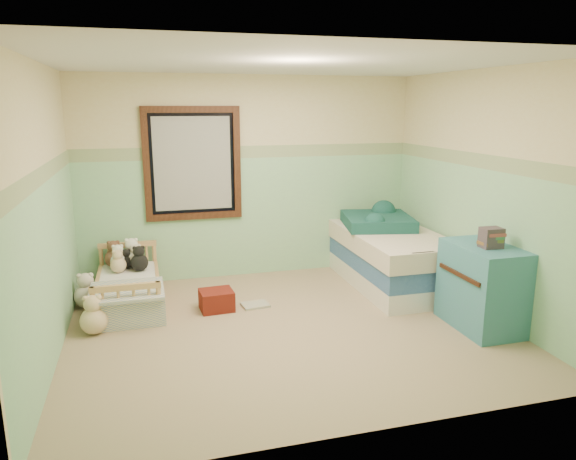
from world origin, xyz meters
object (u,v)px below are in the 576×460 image
object	(u,v)px
red_pillow	(217,300)
plush_floor_tan	(94,321)
twin_bed_frame	(390,275)
toddler_bed_frame	(129,297)
plush_floor_cream	(87,296)
floor_book	(255,305)
dresser	(482,287)

from	to	relation	value
red_pillow	plush_floor_tan	bearing A→B (deg)	-166.28
plush_floor_tan	twin_bed_frame	distance (m)	3.42
toddler_bed_frame	plush_floor_cream	xyz separation A→B (m)	(-0.44, 0.04, 0.04)
twin_bed_frame	floor_book	size ratio (longest dim) A/B	6.62
plush_floor_cream	red_pillow	bearing A→B (deg)	-18.12
plush_floor_tan	twin_bed_frame	world-z (taller)	plush_floor_tan
plush_floor_cream	red_pillow	distance (m)	1.41
twin_bed_frame	red_pillow	size ratio (longest dim) A/B	5.49
dresser	floor_book	bearing A→B (deg)	150.87
toddler_bed_frame	twin_bed_frame	distance (m)	3.07
plush_floor_cream	twin_bed_frame	world-z (taller)	plush_floor_cream
twin_bed_frame	dresser	world-z (taller)	dresser
toddler_bed_frame	plush_floor_cream	size ratio (longest dim) A/B	5.12
dresser	twin_bed_frame	bearing A→B (deg)	101.26
dresser	floor_book	distance (m)	2.35
plush_floor_cream	red_pillow	xyz separation A→B (m)	(1.34, -0.44, -0.02)
toddler_bed_frame	floor_book	xyz separation A→B (m)	(1.33, -0.41, -0.07)
plush_floor_tan	red_pillow	distance (m)	1.25
twin_bed_frame	dresser	bearing A→B (deg)	-78.74
plush_floor_cream	floor_book	size ratio (longest dim) A/B	0.92
twin_bed_frame	floor_book	bearing A→B (deg)	-170.68
red_pillow	plush_floor_cream	bearing A→B (deg)	161.88
toddler_bed_frame	plush_floor_cream	distance (m)	0.44
plush_floor_cream	floor_book	world-z (taller)	plush_floor_cream
plush_floor_tan	twin_bed_frame	size ratio (longest dim) A/B	0.14
toddler_bed_frame	dresser	xyz separation A→B (m)	(3.35, -1.53, 0.33)
twin_bed_frame	dresser	xyz separation A→B (m)	(0.28, -1.41, 0.30)
plush_floor_cream	plush_floor_tan	bearing A→B (deg)	-80.03
toddler_bed_frame	floor_book	size ratio (longest dim) A/B	4.71
toddler_bed_frame	red_pillow	world-z (taller)	red_pillow
dresser	red_pillow	world-z (taller)	dresser
plush_floor_cream	twin_bed_frame	distance (m)	3.50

